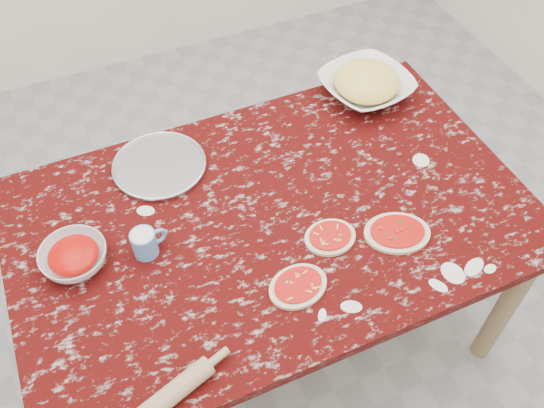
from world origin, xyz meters
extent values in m
plane|color=gray|center=(0.00, 0.00, 0.00)|extent=(4.00, 4.00, 0.00)
cube|color=#330504|center=(0.00, 0.00, 0.73)|extent=(1.60, 1.00, 0.04)
cube|color=#947354|center=(0.00, 0.00, 0.67)|extent=(1.50, 0.90, 0.08)
cylinder|color=#947354|center=(0.72, -0.42, 0.35)|extent=(0.07, 0.07, 0.71)
cylinder|color=#947354|center=(-0.72, 0.42, 0.35)|extent=(0.07, 0.07, 0.71)
cylinder|color=#947354|center=(0.72, 0.42, 0.35)|extent=(0.07, 0.07, 0.71)
cylinder|color=#B2B2B7|center=(-0.26, 0.33, 0.76)|extent=(0.35, 0.35, 0.01)
imported|color=white|center=(-0.59, 0.06, 0.78)|extent=(0.24, 0.24, 0.06)
imported|color=white|center=(0.55, 0.39, 0.79)|extent=(0.37, 0.37, 0.08)
cylinder|color=#5792CF|center=(-0.40, 0.02, 0.79)|extent=(0.07, 0.07, 0.09)
torus|color=#5792CF|center=(-0.35, 0.03, 0.79)|extent=(0.06, 0.02, 0.06)
cylinder|color=silver|center=(-0.40, 0.02, 0.82)|extent=(0.06, 0.06, 0.01)
ellipsoid|color=beige|center=(-0.04, -0.27, 0.76)|extent=(0.19, 0.16, 0.01)
ellipsoid|color=red|center=(-0.04, -0.27, 0.76)|extent=(0.16, 0.13, 0.00)
ellipsoid|color=beige|center=(0.12, -0.16, 0.76)|extent=(0.16, 0.14, 0.01)
ellipsoid|color=red|center=(0.12, -0.16, 0.76)|extent=(0.13, 0.11, 0.00)
ellipsoid|color=beige|center=(0.31, -0.22, 0.76)|extent=(0.24, 0.21, 0.01)
ellipsoid|color=red|center=(0.31, -0.22, 0.76)|extent=(0.20, 0.17, 0.00)
cylinder|color=tan|center=(-0.47, -0.44, 0.78)|extent=(0.26, 0.13, 0.05)
camera|label=1|loc=(-0.45, -1.04, 2.16)|focal=38.49mm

